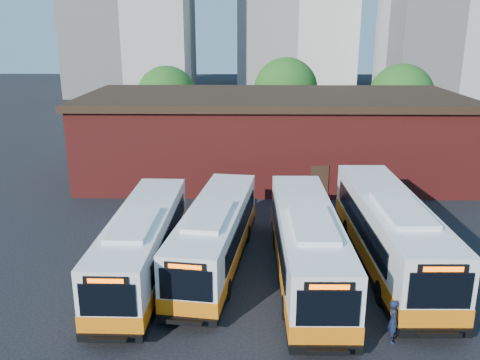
{
  "coord_description": "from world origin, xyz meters",
  "views": [
    {
      "loc": [
        -1.77,
        -18.83,
        11.3
      ],
      "look_at": [
        -2.24,
        7.31,
        3.39
      ],
      "focal_mm": 38.0,
      "sensor_mm": 36.0,
      "label": 1
    }
  ],
  "objects_px": {
    "transit_worker": "(394,321)",
    "bus_mideast": "(307,248)",
    "bus_midwest": "(215,238)",
    "bus_east": "(389,235)",
    "bus_west": "(143,246)"
  },
  "relations": [
    {
      "from": "bus_west",
      "to": "bus_mideast",
      "type": "bearing_deg",
      "value": -1.01
    },
    {
      "from": "bus_west",
      "to": "bus_midwest",
      "type": "relative_size",
      "value": 0.99
    },
    {
      "from": "transit_worker",
      "to": "bus_east",
      "type": "bearing_deg",
      "value": -6.77
    },
    {
      "from": "transit_worker",
      "to": "bus_mideast",
      "type": "bearing_deg",
      "value": 35.13
    },
    {
      "from": "bus_mideast",
      "to": "transit_worker",
      "type": "relative_size",
      "value": 7.48
    },
    {
      "from": "bus_midwest",
      "to": "bus_mideast",
      "type": "bearing_deg",
      "value": -9.73
    },
    {
      "from": "bus_west",
      "to": "transit_worker",
      "type": "height_order",
      "value": "bus_west"
    },
    {
      "from": "bus_midwest",
      "to": "bus_east",
      "type": "height_order",
      "value": "bus_east"
    },
    {
      "from": "bus_east",
      "to": "bus_west",
      "type": "bearing_deg",
      "value": -175.36
    },
    {
      "from": "bus_mideast",
      "to": "bus_midwest",
      "type": "bearing_deg",
      "value": 162.13
    },
    {
      "from": "bus_west",
      "to": "transit_worker",
      "type": "xyz_separation_m",
      "value": [
        10.34,
        -5.11,
        -0.63
      ]
    },
    {
      "from": "transit_worker",
      "to": "bus_west",
      "type": "bearing_deg",
      "value": 69.65
    },
    {
      "from": "bus_midwest",
      "to": "bus_east",
      "type": "xyz_separation_m",
      "value": [
        8.42,
        0.06,
        0.18
      ]
    },
    {
      "from": "bus_midwest",
      "to": "bus_east",
      "type": "bearing_deg",
      "value": 8.04
    },
    {
      "from": "bus_midwest",
      "to": "bus_east",
      "type": "relative_size",
      "value": 0.9
    }
  ]
}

